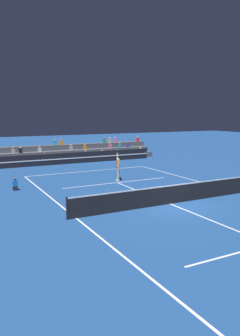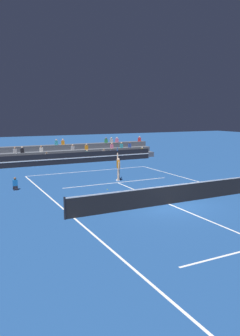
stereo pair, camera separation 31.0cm
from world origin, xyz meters
name	(u,v)px [view 1 (the left image)]	position (x,y,z in m)	size (l,w,h in m)	color
ground_plane	(170,204)	(0.00, 0.00, 0.00)	(120.00, 120.00, 0.00)	navy
court_lines	(170,204)	(0.00, 0.00, 0.00)	(11.10, 23.90, 0.01)	white
tennis_net	(170,194)	(0.00, 0.00, 0.54)	(12.00, 0.10, 1.10)	black
sponsor_banner_wall	(70,158)	(0.00, 16.83, 0.55)	(18.00, 0.26, 1.10)	black
bleacher_stand	(62,154)	(0.01, 19.37, 0.65)	(20.67, 2.85, 2.28)	#4C515B
ball_kid_courtside	(15,185)	(-7.01, 7.40, 0.33)	(0.30, 0.36, 0.84)	black
tennis_player	(118,168)	(0.39, 7.05, 0.99)	(0.42, 0.82, 2.50)	beige
tennis_ball	(108,189)	(-1.62, 4.65, 0.03)	(0.07, 0.07, 0.07)	#C6DB33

